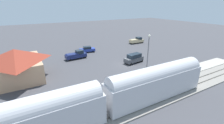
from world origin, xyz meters
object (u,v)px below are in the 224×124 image
Objects in this scene: pedestrian_on_platform at (144,78)px; light_pole_near_platform at (148,51)px; passenger_train at (23,122)px; pickup_navy at (76,55)px; pickup_tan at (137,40)px; station_building at (17,64)px; pedestrian_waiting_far at (171,73)px; suv_charcoal at (134,58)px; sedan_blue at (87,49)px.

light_pole_near_platform is (2.69, -2.99, 3.87)m from pedestrian_on_platform.
passenger_train reaches higher than pickup_navy.
pedestrian_on_platform is 20.70m from pickup_navy.
light_pole_near_platform reaches higher than pickup_tan.
station_building is (18.00, 0.40, 0.18)m from passenger_train.
pickup_navy is (20.59, 11.90, -0.25)m from pedestrian_waiting_far.
pickup_tan is at bearing -36.01° from pedestrian_on_platform.
light_pole_near_platform is (3.39, 3.18, 3.87)m from pedestrian_waiting_far.
pickup_tan is (26.73, -12.75, -0.25)m from pedestrian_waiting_far.
passenger_train is at bearing 128.79° from pickup_tan.
pickup_tan is at bearing -34.31° from light_pole_near_platform.
passenger_train is at bearing 107.49° from light_pole_near_platform.
suv_charcoal is (14.14, -24.05, -1.71)m from passenger_train.
pedestrian_waiting_far is (-14.59, -25.16, -1.75)m from station_building.
station_building is 23.59m from pedestrian_on_platform.
station_building is at bearing 114.36° from pickup_navy.
sedan_blue is at bearing -60.29° from station_building.
pedestrian_waiting_far reaches higher than sedan_blue.
station_building reaches higher than pedestrian_waiting_far.
light_pole_near_platform reaches higher than pickup_navy.
pickup_tan is (30.14, -37.51, -1.83)m from passenger_train.
light_pole_near_platform reaches higher than sedan_blue.
station_building is at bearing 107.76° from pickup_tan.
station_building reaches higher than pickup_navy.
pedestrian_on_platform is at bearing 143.99° from pickup_tan.
pickup_tan is 0.65× the size of light_pole_near_platform.
pickup_navy is (24.00, -12.86, -1.83)m from passenger_train.
suv_charcoal is (-3.86, -24.45, -1.89)m from station_building.
light_pole_near_platform is at bearing -72.51° from passenger_train.
pedestrian_waiting_far is at bearing -149.98° from pickup_navy.
passenger_train is 10.80× the size of sedan_blue.
pedestrian_waiting_far is at bearing -120.10° from station_building.
station_building is 24.82m from suv_charcoal.
pedestrian_waiting_far is 25.85m from sedan_blue.
passenger_train is 27.95m from suv_charcoal.
passenger_train is 18.00m from station_building.
sedan_blue is at bearing -47.81° from pickup_navy.
passenger_train is 48.15m from pickup_tan.
light_pole_near_platform is (-21.43, -4.06, 4.27)m from sedan_blue.
pickup_navy is at bearing 26.87° from light_pole_near_platform.
pedestrian_on_platform is 32.18m from pickup_tan.
light_pole_near_platform is (-11.20, -21.98, 2.11)m from station_building.
passenger_train is at bearing 148.17° from sedan_blue.
pedestrian_waiting_far is 29.61m from pickup_tan.
suv_charcoal reaches higher than pedestrian_on_platform.
suv_charcoal is at bearing 139.93° from pickup_tan.
suv_charcoal is (10.73, 0.71, -0.13)m from pedestrian_waiting_far.
pedestrian_waiting_far is 0.33× the size of suv_charcoal.
pickup_tan is 0.98× the size of pickup_navy.
passenger_train is 29.90× the size of pedestrian_on_platform.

